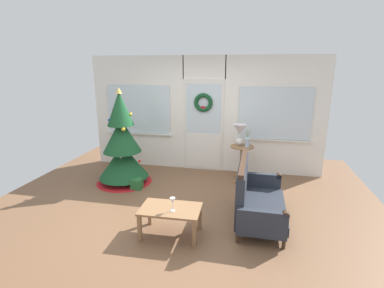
{
  "coord_description": "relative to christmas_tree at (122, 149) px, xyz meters",
  "views": [
    {
      "loc": [
        1.06,
        -4.29,
        2.34
      ],
      "look_at": [
        0.05,
        0.55,
        1.0
      ],
      "focal_mm": 27.32,
      "sensor_mm": 36.0,
      "label": 1
    }
  ],
  "objects": [
    {
      "name": "side_table",
      "position": [
        2.36,
        0.6,
        -0.19
      ],
      "size": [
        0.5,
        0.48,
        0.74
      ],
      "color": "#8E6642",
      "rests_on": "ground"
    },
    {
      "name": "back_wall_with_door",
      "position": [
        1.47,
        1.13,
        0.57
      ],
      "size": [
        5.2,
        0.19,
        2.55
      ],
      "color": "white",
      "rests_on": "ground"
    },
    {
      "name": "gift_box",
      "position": [
        0.39,
        -0.29,
        -0.61
      ],
      "size": [
        0.21,
        0.18,
        0.21
      ],
      "primitive_type": "cube",
      "color": "#266633",
      "rests_on": "ground"
    },
    {
      "name": "coffee_table",
      "position": [
        1.48,
        -1.69,
        -0.36
      ],
      "size": [
        0.85,
        0.54,
        0.41
      ],
      "color": "#8E6642",
      "rests_on": "ground"
    },
    {
      "name": "christmas_tree",
      "position": [
        0.0,
        0.0,
        0.0
      ],
      "size": [
        1.12,
        1.12,
        1.93
      ],
      "color": "#4C331E",
      "rests_on": "ground"
    },
    {
      "name": "flower_vase",
      "position": [
        2.46,
        0.54,
        0.14
      ],
      "size": [
        0.11,
        0.1,
        0.35
      ],
      "color": "#99ADBC",
      "rests_on": "side_table"
    },
    {
      "name": "settee_sofa",
      "position": [
        2.62,
        -1.03,
        -0.34
      ],
      "size": [
        0.74,
        1.47,
        0.96
      ],
      "color": "#3D281C",
      "rests_on": "ground"
    },
    {
      "name": "ground_plane",
      "position": [
        1.47,
        -0.95,
        -0.71
      ],
      "size": [
        6.76,
        6.76,
        0.0
      ],
      "primitive_type": "plane",
      "color": "brown"
    },
    {
      "name": "wine_glass",
      "position": [
        1.53,
        -1.76,
        -0.16
      ],
      "size": [
        0.08,
        0.08,
        0.2
      ],
      "color": "silver",
      "rests_on": "coffee_table"
    },
    {
      "name": "table_lamp",
      "position": [
        2.3,
        0.64,
        0.31
      ],
      "size": [
        0.28,
        0.28,
        0.44
      ],
      "color": "silver",
      "rests_on": "side_table"
    }
  ]
}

